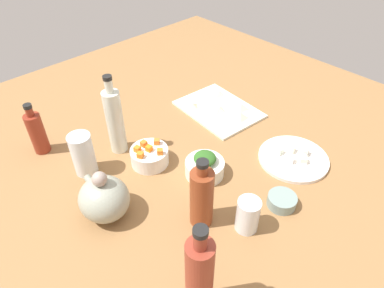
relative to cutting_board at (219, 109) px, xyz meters
The scene contains 30 objects.
tabletop 29.10cm from the cutting_board, 114.75° to the left, with size 190.00×190.00×3.00cm, color olive.
cutting_board is the anchor object (origin of this frame).
plate_tofu 37.42cm from the cutting_board, behind, with size 23.13×23.13×1.20cm, color white.
bowl_greens 36.60cm from the cutting_board, 125.77° to the left, with size 12.37×12.37×5.14cm, color white.
bowl_carrots 39.28cm from the cutting_board, 97.50° to the left, with size 12.39×12.39×5.57cm, color white.
bowl_small_side 51.08cm from the cutting_board, 153.76° to the left, with size 8.40×8.40×3.43cm, color gray.
teapot 62.55cm from the cutting_board, 102.32° to the left, with size 16.19×13.76×15.84cm.
bottle_0 55.50cm from the cutting_board, 127.74° to the left, with size 6.34×6.34×22.25cm.
bottle_1 44.39cm from the cutting_board, 79.54° to the left, with size 5.71×5.71×28.37cm.
bottle_2 79.31cm from the cutting_board, 129.56° to the left, with size 5.93×5.93×28.18cm.
bottle_3 67.20cm from the cutting_board, 67.60° to the left, with size 5.27×5.27×18.76cm.
drinking_glass_0 56.74cm from the cutting_board, 83.98° to the left, with size 7.11×7.11×14.25cm, color white.
drinking_glass_1 56.92cm from the cutting_board, 140.44° to the left, with size 6.28×6.28×10.31cm, color white.
carrot_cube_0 39.05cm from the cutting_board, 103.68° to the left, with size 1.80×1.80×1.80cm, color orange.
carrot_cube_1 35.89cm from the cutting_board, 97.48° to the left, with size 1.80×1.80×1.80cm, color orange.
carrot_cube_2 39.88cm from the cutting_board, 97.96° to the left, with size 1.80×1.80×1.80cm, color orange.
carrot_cube_3 39.35cm from the cutting_board, 93.58° to the left, with size 1.80×1.80×1.80cm, color orange.
carrot_cube_4 43.81cm from the cutting_board, 98.07° to the left, with size 1.80×1.80×1.80cm, color orange.
carrot_cube_5 42.49cm from the cutting_board, 94.27° to the left, with size 1.80×1.80×1.80cm, color orange.
chopped_greens_mound 37.07cm from the cutting_board, 125.77° to the left, with size 7.13×7.03×3.27cm, color #2E6222.
tofu_cube_0 40.96cm from the cutting_board, behind, with size 2.20×2.20×2.20cm, color white.
tofu_cube_1 35.05cm from the cutting_board, behind, with size 2.20×2.20×2.20cm, color white.
tofu_cube_2 33.10cm from the cutting_board, behind, with size 2.20×2.20×2.20cm, color white.
tofu_cube_3 38.29cm from the cutting_board, behind, with size 2.20×2.20×2.20cm, color white.
tofu_cube_4 38.95cm from the cutting_board, behind, with size 2.20×2.20×2.20cm, color silver.
dumpling_0 10.38cm from the cutting_board, behind, with size 5.16×5.07×2.40cm, color beige.
dumpling_1 10.62cm from the cutting_board, 43.16° to the left, with size 4.72×4.04×2.12cm, color beige.
dumpling_2 2.69cm from the cutting_board, 138.13° to the left, with size 4.52×4.44×2.19cm, color beige.
dumpling_3 9.50cm from the cutting_board, 48.18° to the right, with size 4.10×3.84×2.67cm, color beige.
dumpling_4 8.92cm from the cutting_board, 138.25° to the right, with size 5.41×4.80×2.84cm, color beige.
Camera 1 is at (-62.90, 60.24, 80.99)cm, focal length 32.09 mm.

